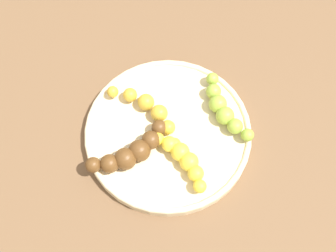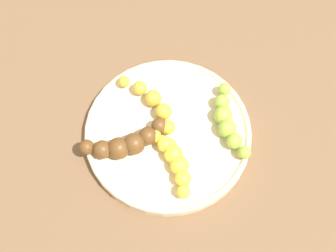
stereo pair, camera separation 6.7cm
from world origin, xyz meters
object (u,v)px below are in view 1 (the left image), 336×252
object	(u,v)px
banana_yellow	(183,158)
banana_overripe	(131,152)
banana_spotted	(150,110)
banana_green	(224,109)
fruit_bowl	(168,132)

from	to	relation	value
banana_yellow	banana_overripe	bearing A→B (deg)	134.02
banana_spotted	banana_yellow	xyz separation A→B (m)	(0.08, -0.06, 0.00)
banana_spotted	banana_green	size ratio (longest dim) A/B	1.39
banana_overripe	banana_green	xyz separation A→B (m)	(0.11, 0.13, -0.00)
banana_overripe	banana_yellow	world-z (taller)	banana_overripe
banana_spotted	banana_yellow	world-z (taller)	banana_yellow
fruit_bowl	banana_spotted	bearing A→B (deg)	157.00
banana_overripe	banana_green	world-z (taller)	banana_overripe
fruit_bowl	banana_overripe	size ratio (longest dim) A/B	2.25
fruit_bowl	banana_spotted	distance (m)	0.05
banana_spotted	fruit_bowl	bearing A→B (deg)	-93.55
banana_green	banana_yellow	bearing A→B (deg)	25.35
banana_yellow	banana_green	world-z (taller)	same
banana_spotted	banana_green	world-z (taller)	banana_green
banana_spotted	banana_overripe	xyz separation A→B (m)	(0.00, -0.08, 0.00)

